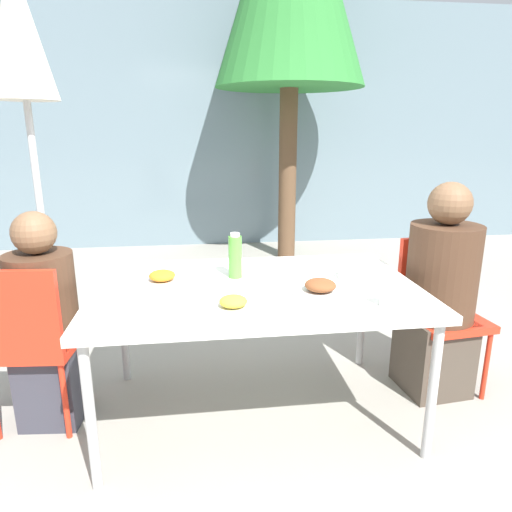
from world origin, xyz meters
TOP-DOWN VIEW (x-y plane):
  - ground_plane at (0.00, 0.00)m, footprint 24.00×24.00m
  - building_facade at (0.00, 3.91)m, footprint 10.00×0.20m
  - dining_table at (0.00, 0.00)m, footprint 1.59×1.01m
  - chair_left at (-1.10, 0.02)m, footprint 0.44×0.44m
  - person_left at (-1.04, 0.10)m, footprint 0.32×0.32m
  - chair_right at (1.09, 0.20)m, footprint 0.44×0.44m
  - person_right at (1.04, 0.11)m, footprint 0.38×0.38m
  - closed_umbrella at (-1.25, 0.86)m, footprint 0.38×0.38m
  - plate_0 at (-0.46, 0.09)m, footprint 0.24×0.24m
  - plate_1 at (-0.14, -0.30)m, footprint 0.22×0.22m
  - plate_2 at (0.28, -0.16)m, footprint 0.27×0.27m
  - bottle at (-0.09, 0.14)m, footprint 0.07×0.07m
  - drinking_cup at (0.53, -0.35)m, footprint 0.07×0.07m
  - salad_bowl at (0.53, 0.05)m, footprint 0.18×0.18m

SIDE VIEW (x-z plane):
  - ground_plane at x=0.00m, z-range 0.00..0.00m
  - chair_left at x=-1.10m, z-range 0.07..0.94m
  - chair_right at x=1.09m, z-range 0.07..0.94m
  - person_left at x=-1.04m, z-range -0.03..1.07m
  - person_right at x=1.04m, z-range -0.04..1.17m
  - dining_table at x=0.00m, z-range 0.31..1.03m
  - plate_1 at x=-0.14m, z-range 0.71..0.78m
  - salad_bowl at x=0.53m, z-range 0.72..0.77m
  - plate_0 at x=-0.46m, z-range 0.71..0.78m
  - plate_2 at x=0.28m, z-range 0.71..0.79m
  - drinking_cup at x=0.53m, z-range 0.72..0.82m
  - bottle at x=-0.09m, z-range 0.72..0.95m
  - building_facade at x=0.00m, z-range 0.00..3.00m
  - closed_umbrella at x=-1.25m, z-range 0.68..3.11m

